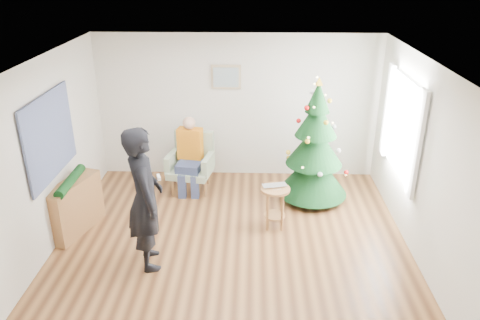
{
  "coord_description": "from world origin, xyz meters",
  "views": [
    {
      "loc": [
        0.28,
        -5.52,
        3.79
      ],
      "look_at": [
        0.1,
        0.6,
        1.1
      ],
      "focal_mm": 35.0,
      "sensor_mm": 36.0,
      "label": 1
    }
  ],
  "objects_px": {
    "stool": "(275,207)",
    "armchair": "(191,169)",
    "standing_man": "(145,199)",
    "console": "(75,207)",
    "christmas_tree": "(315,147)"
  },
  "relations": [
    {
      "from": "standing_man",
      "to": "console",
      "type": "height_order",
      "value": "standing_man"
    },
    {
      "from": "christmas_tree",
      "to": "standing_man",
      "type": "xyz_separation_m",
      "value": [
        -2.36,
        -1.88,
        0.02
      ]
    },
    {
      "from": "christmas_tree",
      "to": "standing_man",
      "type": "bearing_deg",
      "value": -141.5
    },
    {
      "from": "standing_man",
      "to": "armchair",
      "type": "bearing_deg",
      "value": -26.18
    },
    {
      "from": "stool",
      "to": "console",
      "type": "xyz_separation_m",
      "value": [
        -2.95,
        -0.19,
        0.07
      ]
    },
    {
      "from": "christmas_tree",
      "to": "stool",
      "type": "xyz_separation_m",
      "value": [
        -0.66,
        -0.93,
        -0.61
      ]
    },
    {
      "from": "stool",
      "to": "armchair",
      "type": "bearing_deg",
      "value": 138.65
    },
    {
      "from": "stool",
      "to": "console",
      "type": "bearing_deg",
      "value": -176.27
    },
    {
      "from": "standing_man",
      "to": "console",
      "type": "distance_m",
      "value": 1.57
    },
    {
      "from": "armchair",
      "to": "standing_man",
      "type": "relative_size",
      "value": 0.52
    },
    {
      "from": "console",
      "to": "standing_man",
      "type": "bearing_deg",
      "value": -14.76
    },
    {
      "from": "stool",
      "to": "console",
      "type": "distance_m",
      "value": 2.96
    },
    {
      "from": "standing_man",
      "to": "christmas_tree",
      "type": "bearing_deg",
      "value": -70.11
    },
    {
      "from": "console",
      "to": "christmas_tree",
      "type": "bearing_deg",
      "value": 33.75
    },
    {
      "from": "standing_man",
      "to": "console",
      "type": "xyz_separation_m",
      "value": [
        -1.25,
        0.76,
        -0.56
      ]
    }
  ]
}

